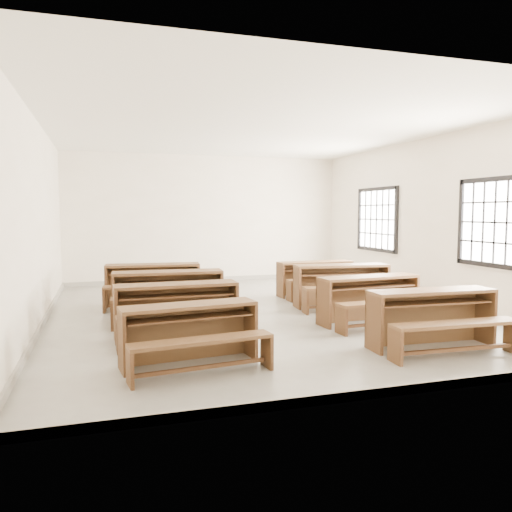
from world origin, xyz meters
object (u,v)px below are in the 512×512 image
object	(u,v)px
desk_set_1	(177,307)
desk_set_4	(434,314)
desk_set_0	(191,330)
desk_set_5	(370,296)
desk_set_7	(316,276)
desk_set_6	(342,282)
desk_set_3	(153,281)
desk_set_2	(168,292)

from	to	relation	value
desk_set_1	desk_set_4	xyz separation A→B (m)	(3.10, -1.50, -0.00)
desk_set_0	desk_set_5	bearing A→B (deg)	16.32
desk_set_5	desk_set_4	bearing A→B (deg)	-93.55
desk_set_0	desk_set_7	size ratio (longest dim) A/B	1.02
desk_set_0	desk_set_1	distance (m)	1.29
desk_set_7	desk_set_1	bearing A→B (deg)	-142.03
desk_set_6	desk_set_7	distance (m)	1.29
desk_set_3	desk_set_4	distance (m)	5.20
desk_set_4	desk_set_5	bearing A→B (deg)	93.66
desk_set_2	desk_set_6	world-z (taller)	desk_set_2
desk_set_2	desk_set_6	xyz separation A→B (m)	(3.24, 0.18, -0.01)
desk_set_2	desk_set_5	bearing A→B (deg)	-18.24
desk_set_0	desk_set_3	xyz separation A→B (m)	(-0.04, 3.91, 0.05)
desk_set_1	desk_set_5	distance (m)	3.06
desk_set_3	desk_set_7	world-z (taller)	desk_set_3
desk_set_1	desk_set_5	world-z (taller)	desk_set_1
desk_set_0	desk_set_4	size ratio (longest dim) A/B	0.96
desk_set_0	desk_set_7	world-z (taller)	desk_set_7
desk_set_2	desk_set_4	xyz separation A→B (m)	(3.07, -2.74, -0.02)
desk_set_2	desk_set_3	distance (m)	1.37
desk_set_2	desk_set_3	bearing A→B (deg)	98.27
desk_set_1	desk_set_2	size ratio (longest dim) A/B	0.94
desk_set_2	desk_set_0	bearing A→B (deg)	-88.02
desk_set_0	desk_set_6	distance (m)	4.29
desk_set_0	desk_set_7	distance (m)	5.23
desk_set_1	desk_set_0	bearing A→B (deg)	-92.82
desk_set_1	desk_set_7	size ratio (longest dim) A/B	1.06
desk_set_5	desk_set_6	bearing A→B (deg)	76.32
desk_set_7	desk_set_3	bearing A→B (deg)	-179.63
desk_set_0	desk_set_4	xyz separation A→B (m)	(3.14, -0.20, 0.03)
desk_set_1	desk_set_3	xyz separation A→B (m)	(-0.08, 2.61, 0.01)
desk_set_4	desk_set_0	bearing A→B (deg)	178.57
desk_set_4	desk_set_5	xyz separation A→B (m)	(-0.04, 1.53, -0.00)
desk_set_3	desk_set_7	bearing A→B (deg)	7.03
desk_set_0	desk_set_7	xyz separation A→B (m)	(3.36, 4.01, 0.01)
desk_set_2	desk_set_6	size ratio (longest dim) A/B	0.99
desk_set_1	desk_set_4	size ratio (longest dim) A/B	1.00
desk_set_1	desk_set_6	world-z (taller)	desk_set_6
desk_set_5	desk_set_0	bearing A→B (deg)	-161.72
desk_set_0	desk_set_2	distance (m)	2.54
desk_set_6	desk_set_7	xyz separation A→B (m)	(0.04, 1.29, -0.04)
desk_set_3	desk_set_5	world-z (taller)	desk_set_3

